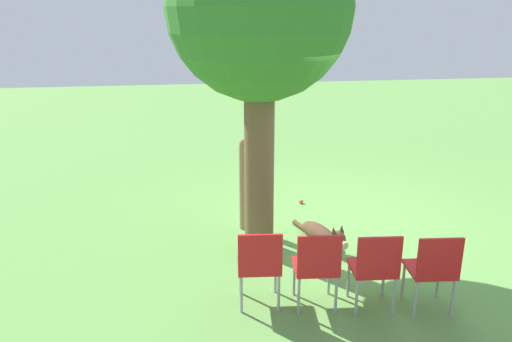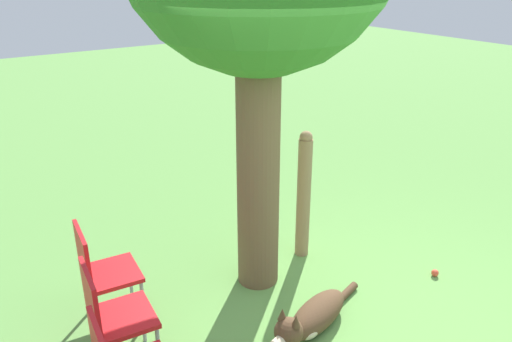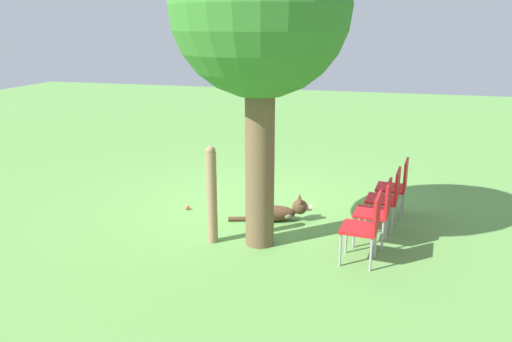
{
  "view_description": "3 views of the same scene",
  "coord_description": "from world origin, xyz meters",
  "px_view_note": "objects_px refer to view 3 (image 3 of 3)",
  "views": [
    {
      "loc": [
        -6.2,
        2.08,
        2.95
      ],
      "look_at": [
        -0.4,
        1.21,
        1.06
      ],
      "focal_mm": 35.0,
      "sensor_mm": 36.0,
      "label": 1
    },
    {
      "loc": [
        -2.57,
        -2.08,
        2.75
      ],
      "look_at": [
        -0.31,
        1.27,
        1.05
      ],
      "focal_mm": 35.0,
      "sensor_mm": 36.0,
      "label": 2
    },
    {
      "loc": [
        -1.91,
        7.02,
        2.77
      ],
      "look_at": [
        -0.32,
        1.2,
        1.0
      ],
      "focal_mm": 35.0,
      "sensor_mm": 36.0,
      "label": 3
    }
  ],
  "objects_px": {
    "dog": "(278,212)",
    "red_chair_1": "(388,195)",
    "oak_tree": "(260,11)",
    "tennis_ball": "(187,208)",
    "fence_post": "(212,195)",
    "red_chair_2": "(378,208)",
    "red_chair_3": "(367,224)",
    "red_chair_0": "(397,184)"
  },
  "relations": [
    {
      "from": "dog",
      "to": "red_chair_1",
      "type": "height_order",
      "value": "red_chair_1"
    },
    {
      "from": "oak_tree",
      "to": "tennis_ball",
      "type": "relative_size",
      "value": 59.66
    },
    {
      "from": "oak_tree",
      "to": "tennis_ball",
      "type": "height_order",
      "value": "oak_tree"
    },
    {
      "from": "oak_tree",
      "to": "tennis_ball",
      "type": "bearing_deg",
      "value": -32.69
    },
    {
      "from": "fence_post",
      "to": "red_chair_2",
      "type": "height_order",
      "value": "fence_post"
    },
    {
      "from": "dog",
      "to": "red_chair_3",
      "type": "height_order",
      "value": "red_chair_3"
    },
    {
      "from": "red_chair_3",
      "to": "tennis_ball",
      "type": "distance_m",
      "value": 3.03
    },
    {
      "from": "oak_tree",
      "to": "fence_post",
      "type": "xyz_separation_m",
      "value": [
        0.61,
        0.11,
        -2.27
      ]
    },
    {
      "from": "red_chair_0",
      "to": "red_chair_2",
      "type": "bearing_deg",
      "value": 84.0
    },
    {
      "from": "red_chair_1",
      "to": "red_chair_2",
      "type": "xyz_separation_m",
      "value": [
        0.11,
        0.57,
        0.0
      ]
    },
    {
      "from": "dog",
      "to": "tennis_ball",
      "type": "xyz_separation_m",
      "value": [
        1.47,
        -0.06,
        -0.1
      ]
    },
    {
      "from": "fence_post",
      "to": "red_chair_0",
      "type": "relative_size",
      "value": 1.5
    },
    {
      "from": "tennis_ball",
      "to": "dog",
      "type": "bearing_deg",
      "value": 177.47
    },
    {
      "from": "oak_tree",
      "to": "red_chair_0",
      "type": "xyz_separation_m",
      "value": [
        -1.71,
        -1.5,
        -2.42
      ]
    },
    {
      "from": "dog",
      "to": "red_chair_2",
      "type": "xyz_separation_m",
      "value": [
        -1.43,
        0.48,
        0.38
      ]
    },
    {
      "from": "oak_tree",
      "to": "dog",
      "type": "xyz_separation_m",
      "value": [
        -0.06,
        -0.84,
        -2.8
      ]
    },
    {
      "from": "red_chair_1",
      "to": "red_chair_2",
      "type": "height_order",
      "value": "same"
    },
    {
      "from": "red_chair_0",
      "to": "oak_tree",
      "type": "bearing_deg",
      "value": 46.55
    },
    {
      "from": "red_chair_0",
      "to": "tennis_ball",
      "type": "height_order",
      "value": "red_chair_0"
    },
    {
      "from": "red_chair_2",
      "to": "tennis_ball",
      "type": "bearing_deg",
      "value": -5.25
    },
    {
      "from": "red_chair_2",
      "to": "red_chair_3",
      "type": "distance_m",
      "value": 0.58
    },
    {
      "from": "red_chair_0",
      "to": "red_chair_3",
      "type": "distance_m",
      "value": 1.74
    },
    {
      "from": "dog",
      "to": "tennis_ball",
      "type": "relative_size",
      "value": 17.61
    },
    {
      "from": "red_chair_1",
      "to": "red_chair_3",
      "type": "distance_m",
      "value": 1.16
    },
    {
      "from": "dog",
      "to": "red_chair_2",
      "type": "height_order",
      "value": "red_chair_2"
    },
    {
      "from": "red_chair_2",
      "to": "tennis_ball",
      "type": "height_order",
      "value": "red_chair_2"
    },
    {
      "from": "dog",
      "to": "red_chair_2",
      "type": "bearing_deg",
      "value": -36.16
    },
    {
      "from": "dog",
      "to": "fence_post",
      "type": "distance_m",
      "value": 1.28
    },
    {
      "from": "oak_tree",
      "to": "fence_post",
      "type": "relative_size",
      "value": 3.09
    },
    {
      "from": "fence_post",
      "to": "tennis_ball",
      "type": "bearing_deg",
      "value": -52.02
    },
    {
      "from": "oak_tree",
      "to": "red_chair_3",
      "type": "distance_m",
      "value": 2.79
    },
    {
      "from": "oak_tree",
      "to": "red_chair_1",
      "type": "bearing_deg",
      "value": -149.86
    },
    {
      "from": "oak_tree",
      "to": "red_chair_0",
      "type": "distance_m",
      "value": 3.32
    },
    {
      "from": "red_chair_3",
      "to": "tennis_ball",
      "type": "height_order",
      "value": "red_chair_3"
    },
    {
      "from": "fence_post",
      "to": "red_chair_2",
      "type": "relative_size",
      "value": 1.5
    },
    {
      "from": "dog",
      "to": "red_chair_0",
      "type": "bearing_deg",
      "value": 4.03
    },
    {
      "from": "fence_post",
      "to": "red_chair_2",
      "type": "distance_m",
      "value": 2.16
    },
    {
      "from": "dog",
      "to": "tennis_ball",
      "type": "height_order",
      "value": "dog"
    },
    {
      "from": "dog",
      "to": "red_chair_1",
      "type": "xyz_separation_m",
      "value": [
        -1.54,
        -0.09,
        0.38
      ]
    },
    {
      "from": "red_chair_2",
      "to": "red_chair_3",
      "type": "xyz_separation_m",
      "value": [
        0.11,
        0.57,
        0.0
      ]
    },
    {
      "from": "oak_tree",
      "to": "red_chair_2",
      "type": "bearing_deg",
      "value": -166.37
    },
    {
      "from": "fence_post",
      "to": "oak_tree",
      "type": "bearing_deg",
      "value": -169.4
    }
  ]
}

